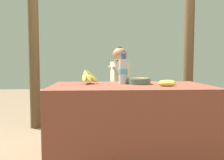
% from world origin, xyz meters
% --- Properties ---
extents(market_counter, '(1.34, 0.75, 0.70)m').
position_xyz_m(market_counter, '(0.00, 0.00, 0.35)').
color(market_counter, brown).
rests_on(market_counter, ground_plane).
extents(banana_bunch_ripe, '(0.16, 0.27, 0.14)m').
position_xyz_m(banana_bunch_ripe, '(-0.37, 0.14, 0.77)').
color(banana_bunch_ripe, '#4C381E').
rests_on(banana_bunch_ripe, market_counter).
extents(serving_bowl, '(0.21, 0.21, 0.06)m').
position_xyz_m(serving_bowl, '(0.09, 0.08, 0.73)').
color(serving_bowl, '#4C6B5B').
rests_on(serving_bowl, market_counter).
extents(water_bottle, '(0.08, 0.08, 0.30)m').
position_xyz_m(water_bottle, '(-0.05, 0.12, 0.82)').
color(water_bottle, silver).
rests_on(water_bottle, market_counter).
extents(loose_banana_front, '(0.15, 0.07, 0.04)m').
position_xyz_m(loose_banana_front, '(0.28, -0.14, 0.72)').
color(loose_banana_front, '#E0C64C').
rests_on(loose_banana_front, market_counter).
extents(loose_banana_side, '(0.15, 0.09, 0.04)m').
position_xyz_m(loose_banana_side, '(0.34, 0.04, 0.72)').
color(loose_banana_side, '#E0C64C').
rests_on(loose_banana_side, market_counter).
extents(wooden_bench, '(1.47, 0.32, 0.45)m').
position_xyz_m(wooden_bench, '(-0.07, 1.09, 0.38)').
color(wooden_bench, brown).
rests_on(wooden_bench, ground_plane).
extents(seated_vendor, '(0.42, 0.41, 1.10)m').
position_xyz_m(seated_vendor, '(-0.04, 1.05, 0.64)').
color(seated_vendor, '#232328').
rests_on(seated_vendor, ground_plane).
extents(banana_bunch_green, '(0.15, 0.24, 0.13)m').
position_xyz_m(banana_bunch_green, '(-0.45, 1.09, 0.51)').
color(banana_bunch_green, '#4C381E').
rests_on(banana_bunch_green, wooden_bench).
extents(support_post_near, '(0.14, 0.14, 2.61)m').
position_xyz_m(support_post_near, '(-1.14, 1.26, 1.30)').
color(support_post_near, brown).
rests_on(support_post_near, ground_plane).
extents(support_post_far, '(0.14, 0.14, 2.61)m').
position_xyz_m(support_post_far, '(1.00, 1.26, 1.30)').
color(support_post_far, brown).
rests_on(support_post_far, ground_plane).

